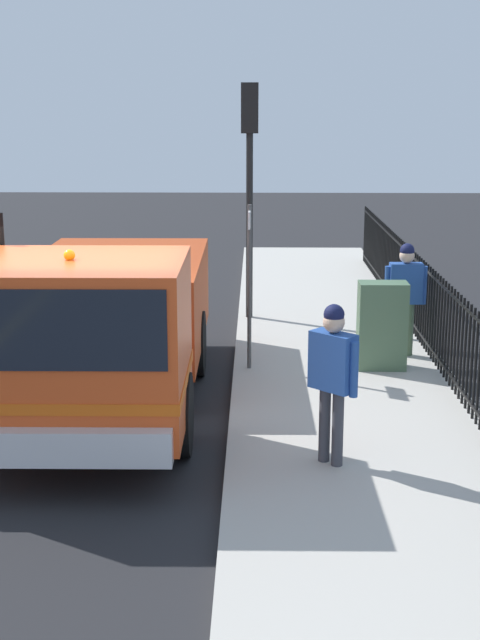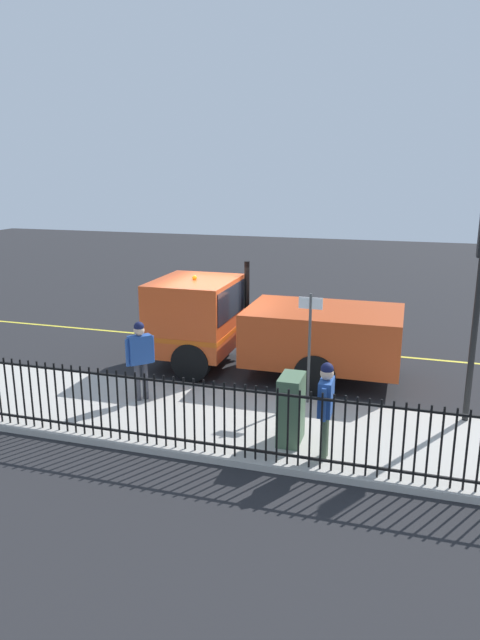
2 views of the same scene
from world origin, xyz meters
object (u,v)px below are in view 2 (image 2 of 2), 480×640
at_px(street_sign, 310,336).
at_px(worker_standing, 140,352).
at_px(traffic_light_near, 480,276).
at_px(traffic_cone, 193,330).
at_px(pedestrian_distant, 326,400).
at_px(work_truck, 253,323).
at_px(utility_cabinet, 291,409).

bearing_deg(street_sign, worker_standing, -75.51).
distance_m(traffic_light_near, street_sign, 3.49).
bearing_deg(traffic_cone, traffic_light_near, 61.54).
bearing_deg(worker_standing, pedestrian_distant, -66.09).
height_order(traffic_light_near, traffic_cone, traffic_light_near).
height_order(work_truck, traffic_cone, work_truck).
bearing_deg(traffic_light_near, traffic_cone, 61.61).
relative_size(traffic_cone, street_sign, 0.26).
xyz_separation_m(traffic_light_near, utility_cabinet, (1.95, -3.15, -2.28)).
height_order(worker_standing, traffic_cone, worker_standing).
relative_size(work_truck, utility_cabinet, 4.95).
height_order(work_truck, pedestrian_distant, work_truck).
distance_m(worker_standing, utility_cabinet, 3.69).
relative_size(worker_standing, pedestrian_distant, 1.01).
distance_m(traffic_light_near, traffic_cone, 8.88).
bearing_deg(street_sign, work_truck, -136.92).
relative_size(traffic_light_near, street_sign, 1.73).
bearing_deg(work_truck, worker_standing, 147.46).
relative_size(pedestrian_distant, traffic_cone, 2.75).
bearing_deg(utility_cabinet, worker_standing, -106.21).
bearing_deg(utility_cabinet, work_truck, -154.86).
distance_m(worker_standing, pedestrian_distant, 4.45).
bearing_deg(worker_standing, utility_cabinet, -63.18).
height_order(utility_cabinet, street_sign, street_sign).
bearing_deg(traffic_light_near, pedestrian_distant, 134.12).
height_order(traffic_light_near, utility_cabinet, traffic_light_near).
bearing_deg(street_sign, traffic_cone, -133.68).
xyz_separation_m(pedestrian_distant, utility_cabinet, (-0.43, -0.69, -0.43)).
bearing_deg(traffic_light_near, worker_standing, 97.99).
distance_m(traffic_light_near, utility_cabinet, 4.35).
bearing_deg(street_sign, pedestrian_distant, 16.94).
height_order(worker_standing, pedestrian_distant, worker_standing).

